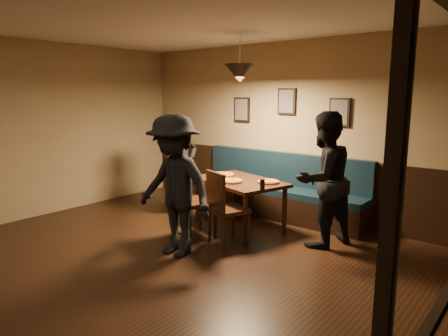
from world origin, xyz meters
The scene contains 24 objects.
floor centered at (0.00, 0.00, 0.00)m, with size 7.00×7.00×0.00m, color black.
ceiling centered at (0.00, 0.00, 2.80)m, with size 7.00×7.00×0.00m, color silver.
wall_back centered at (0.00, 3.50, 1.40)m, with size 6.00×6.00×0.00m, color #8C704F.
wall_right centered at (3.00, 0.00, 1.40)m, with size 7.00×7.00×0.00m, color #8C704F.
wainscot centered at (0.00, 3.47, 0.50)m, with size 5.88×0.06×1.00m, color black.
booth_bench centered at (0.00, 3.20, 0.50)m, with size 3.00×0.60×1.00m, color #0F232D, non-canonical shape.
picture_left centered at (-0.90, 3.47, 1.70)m, with size 0.32×0.04×0.42m, color black.
picture_center centered at (0.00, 3.47, 1.85)m, with size 0.32×0.04×0.42m, color black.
picture_right centered at (0.90, 3.47, 1.70)m, with size 0.32×0.04×0.42m, color black.
pendant_lamp centered at (-0.11, 2.36, 2.25)m, with size 0.44×0.44×0.25m, color black.
dining_table centered at (-0.11, 2.36, 0.36)m, with size 1.35×0.87×0.72m, color black.
chair_near_left centered at (-0.32, 1.64, 0.53)m, with size 0.47×0.47×1.05m, color black, non-canonical shape.
chair_near_right centered at (0.20, 1.72, 0.49)m, with size 0.44×0.44×0.99m, color black, non-canonical shape.
diner_left centered at (-1.29, 2.35, 0.82)m, with size 0.60×0.39×1.64m, color black.
diner_right centered at (1.16, 2.48, 0.88)m, with size 0.85×0.66×1.75m, color black.
diner_front centered at (-0.09, 1.04, 0.87)m, with size 1.12×0.64×1.74m, color black.
pizza_a centered at (-0.48, 2.45, 0.74)m, with size 0.34×0.34×0.04m, color orange.
pizza_b centered at (-0.10, 2.16, 0.74)m, with size 0.33×0.33×0.04m, color orange.
pizza_c centered at (0.33, 2.46, 0.74)m, with size 0.31×0.31×0.04m, color orange.
soda_glass centered at (0.50, 2.06, 0.80)m, with size 0.07×0.07×0.14m, color black.
tabasco_bottle centered at (0.36, 2.31, 0.78)m, with size 0.02×0.02×0.11m, color #95040F.
napkin_a centered at (-0.71, 2.57, 0.73)m, with size 0.15×0.15×0.01m, color #1F7531.
napkin_b centered at (-0.64, 2.03, 0.73)m, with size 0.13×0.13×0.01m, color #1E721F.
cutlery_set centered at (-0.13, 2.01, 0.73)m, with size 0.02×0.21×0.00m, color #B9B9BE.
Camera 1 is at (3.40, -2.27, 1.95)m, focal length 32.43 mm.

